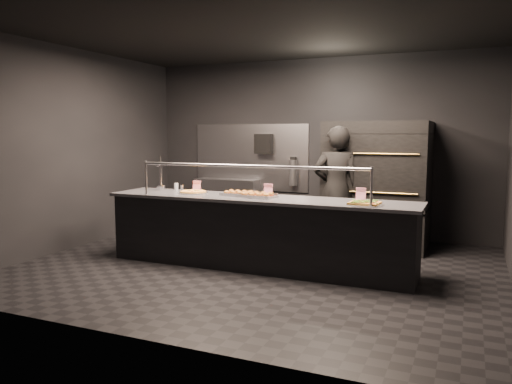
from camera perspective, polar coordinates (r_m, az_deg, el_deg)
room at (r=6.41m, az=0.15°, el=4.58°), size 6.04×6.00×3.00m
service_counter at (r=6.47m, az=0.17°, el=-4.61°), size 4.10×0.78×1.37m
pizza_oven at (r=7.88m, az=13.76°, el=0.93°), size 1.50×1.23×1.91m
prep_shelf at (r=9.22m, az=-3.30°, el=-1.30°), size 1.20×0.35×0.90m
towel_dispenser at (r=8.90m, az=0.91°, el=5.53°), size 0.30×0.20×0.35m
fire_extinguisher at (r=8.74m, az=4.26°, el=2.27°), size 0.14×0.14×0.51m
beer_tap at (r=7.32m, az=-10.84°, el=1.35°), size 0.13×0.19×0.51m
round_pizza at (r=6.90m, az=-7.19°, el=0.01°), size 0.41×0.41×0.03m
slider_tray_a at (r=6.60m, az=-1.98°, el=-0.16°), size 0.44×0.33×0.07m
slider_tray_b at (r=6.40m, az=0.18°, el=-0.36°), size 0.50×0.41×0.07m
square_pizza at (r=5.85m, az=12.30°, el=-1.28°), size 0.42×0.42×0.05m
condiment_jar at (r=7.28m, az=-8.91°, el=0.58°), size 0.16×0.06×0.10m
tent_cards at (r=6.62m, az=1.79°, el=0.29°), size 2.44×0.04×0.15m
trash_bin at (r=8.76m, az=0.23°, el=-2.26°), size 0.44×0.44×0.73m
worker at (r=7.33m, az=9.14°, el=0.26°), size 0.78×0.64×1.84m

